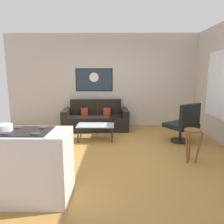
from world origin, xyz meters
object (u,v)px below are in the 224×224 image
Objects in this scene: armchair at (184,124)px; coffee_table at (96,126)px; bar_stool at (192,137)px; couch at (96,120)px; mixing_bowl at (2,128)px; wall_painting at (94,80)px.

coffee_table is at bearing 175.91° from armchair.
coffee_table is 2.10m from armchair.
coffee_table is 2.28m from bar_stool.
coffee_table is at bearing -84.92° from couch.
couch is 2.15× the size of coffee_table.
coffee_table is at bearing 69.16° from mixing_bowl.
armchair reaches higher than coffee_table.
mixing_bowl reaches higher than armchair.
armchair is at bearing 37.43° from mixing_bowl.
bar_stool is at bearing 22.77° from mixing_bowl.
armchair reaches higher than couch.
wall_painting is (-2.05, 2.81, 0.96)m from bar_stool.
wall_painting is (-0.07, 0.47, 1.14)m from couch.
bar_stool is 3.09m from mixing_bowl.
couch is 7.79× the size of mixing_bowl.
mixing_bowl is 0.22× the size of wall_painting.
coffee_table is 0.79× the size of wall_painting.
mixing_bowl is (-0.94, -2.47, 0.59)m from coffee_table.
couch is 1.70× the size of wall_painting.
coffee_table is 0.94× the size of armchair.
couch is 1.06m from coffee_table.
mixing_bowl is at bearing -103.50° from couch.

